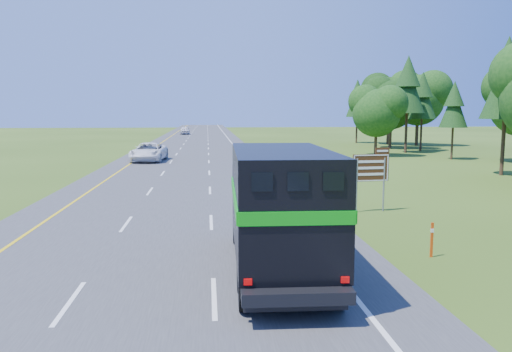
% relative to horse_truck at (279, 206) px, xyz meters
% --- Properties ---
extents(ground, '(300.00, 300.00, 0.00)m').
position_rel_horse_truck_xyz_m(ground, '(-3.80, -3.94, -2.05)').
color(ground, '#304713').
rests_on(ground, ground).
extents(road, '(15.00, 260.00, 0.04)m').
position_rel_horse_truck_xyz_m(road, '(-3.80, 46.06, -2.03)').
color(road, '#38383A').
rests_on(road, ground).
extents(lane_markings, '(11.15, 260.00, 0.01)m').
position_rel_horse_truck_xyz_m(lane_markings, '(-3.80, 46.06, -2.00)').
color(lane_markings, yellow).
rests_on(lane_markings, road).
extents(tree_wall_right, '(16.00, 100.00, 12.00)m').
position_rel_horse_truck_xyz_m(tree_wall_right, '(22.20, 26.06, 3.95)').
color(tree_wall_right, '#0F360E').
rests_on(tree_wall_right, ground).
extents(horse_truck, '(2.91, 8.56, 3.76)m').
position_rel_horse_truck_xyz_m(horse_truck, '(0.00, 0.00, 0.00)').
color(horse_truck, black).
rests_on(horse_truck, road).
extents(white_suv, '(3.43, 6.67, 1.80)m').
position_rel_horse_truck_xyz_m(white_suv, '(-7.83, 35.30, -1.11)').
color(white_suv, white).
rests_on(white_suv, road).
extents(far_car, '(2.14, 5.03, 1.69)m').
position_rel_horse_truck_xyz_m(far_car, '(-6.90, 94.86, -1.16)').
color(far_car, silver).
rests_on(far_car, road).
extents(exit_sign, '(1.85, 0.22, 3.13)m').
position_rel_horse_truck_xyz_m(exit_sign, '(5.81, 8.84, -0.01)').
color(exit_sign, gray).
rests_on(exit_sign, ground).
extents(delineator, '(0.10, 0.05, 1.19)m').
position_rel_horse_truck_xyz_m(delineator, '(5.35, 1.13, -1.41)').
color(delineator, '#DD3F0B').
rests_on(delineator, ground).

